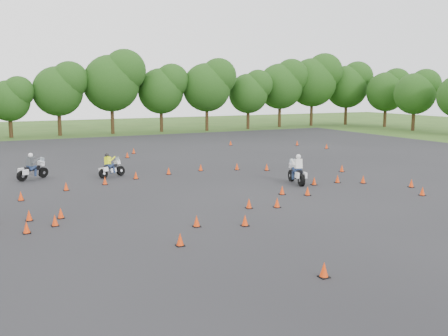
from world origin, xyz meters
name	(u,v)px	position (x,y,z in m)	size (l,w,h in m)	color
ground	(260,204)	(0.00, 0.00, 0.00)	(140.00, 140.00, 0.00)	#2D5119
asphalt_pad	(209,183)	(0.00, 6.00, 0.01)	(62.00, 62.00, 0.00)	black
treeline	(118,96)	(2.05, 34.77, 4.69)	(87.05, 32.53, 11.05)	#1C4112
traffic_cones	(194,183)	(-1.27, 5.35, 0.23)	(36.38, 32.75, 0.45)	red
rider_grey	(32,166)	(-9.26, 11.92, 0.84)	(2.16, 0.66, 1.67)	#3A3E41
rider_yellow	(112,165)	(-4.63, 10.55, 0.77)	(1.99, 0.61, 1.53)	#DBEB14
rider_white	(296,169)	(4.55, 3.60, 0.89)	(2.29, 0.70, 1.76)	white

